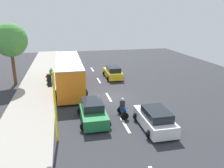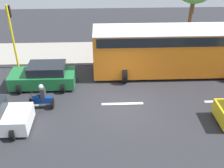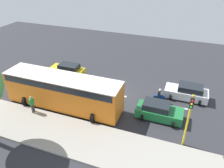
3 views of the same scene
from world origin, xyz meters
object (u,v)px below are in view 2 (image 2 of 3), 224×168
object	(u,v)px
city_bus	(177,48)
motorcycle	(42,98)
traffic_light_corner	(11,28)
car_green	(44,76)
pedestrian_near_signal	(197,47)

from	to	relation	value
city_bus	motorcycle	distance (m)	9.23
city_bus	traffic_light_corner	distance (m)	11.07
car_green	pedestrian_near_signal	distance (m)	11.21
pedestrian_near_signal	car_green	bearing A→B (deg)	107.34
motorcycle	car_green	bearing A→B (deg)	6.70
motorcycle	traffic_light_corner	world-z (taller)	traffic_light_corner
car_green	pedestrian_near_signal	xyz separation A→B (m)	(3.34, -10.70, 0.35)
car_green	pedestrian_near_signal	bearing A→B (deg)	-72.66
car_green	traffic_light_corner	world-z (taller)	traffic_light_corner
city_bus	motorcycle	world-z (taller)	city_bus
car_green	motorcycle	world-z (taller)	motorcycle
pedestrian_near_signal	traffic_light_corner	world-z (taller)	traffic_light_corner
pedestrian_near_signal	traffic_light_corner	distance (m)	13.18
city_bus	pedestrian_near_signal	bearing A→B (deg)	-47.02
car_green	city_bus	xyz separation A→B (m)	(1.40, -8.61, 1.14)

